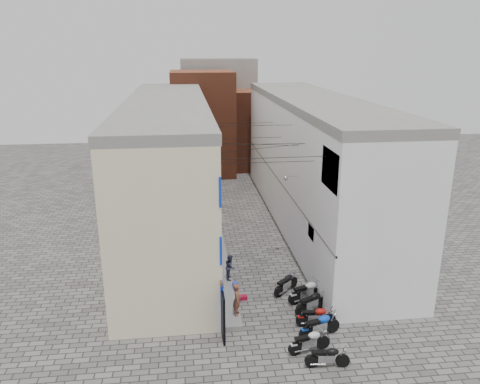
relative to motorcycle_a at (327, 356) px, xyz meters
name	(u,v)px	position (x,y,z in m)	size (l,w,h in m)	color
ground	(278,329)	(-1.42, 2.86, -0.53)	(90.00, 90.00, 0.00)	#504D4B
plinth	(213,224)	(-3.47, 15.86, -0.40)	(0.90, 26.00, 0.25)	slate
building_left	(169,166)	(-6.40, 15.81, 3.97)	(5.10, 27.00, 9.00)	beige
building_right	(313,162)	(3.58, 15.85, 3.98)	(5.94, 26.00, 9.00)	white
building_far_brick_left	(203,123)	(-3.42, 30.86, 4.47)	(6.00, 6.00, 10.00)	brown
building_far_brick_right	(250,129)	(1.58, 32.86, 3.47)	(5.00, 6.00, 8.00)	brown
building_far_concrete	(218,110)	(-1.42, 36.86, 4.97)	(8.00, 5.00, 11.00)	slate
far_shopfront	(226,167)	(-1.42, 28.06, 0.67)	(2.00, 0.30, 2.40)	black
overhead_wires	(254,142)	(-1.42, 10.50, 6.60)	(5.80, 13.02, 1.32)	black
motorcycle_a	(327,356)	(0.00, 0.00, 0.00)	(0.57, 1.81, 1.05)	black
motorcycle_b	(309,340)	(-0.45, 1.05, 0.03)	(0.60, 1.90, 1.10)	silver
motorcycle_c	(320,324)	(0.28, 2.06, 0.07)	(0.65, 2.06, 1.19)	#0C3FBA
motorcycle_d	(316,316)	(0.35, 2.86, 0.01)	(0.59, 1.86, 1.08)	#9B0F0B
motorcycle_e	(312,301)	(0.48, 4.05, 0.05)	(0.63, 1.98, 1.15)	black
motorcycle_f	(307,290)	(0.48, 5.04, 0.08)	(0.66, 2.11, 1.22)	silver
motorcycle_g	(286,282)	(-0.35, 6.06, 0.03)	(0.60, 1.92, 1.11)	black
person_a	(237,299)	(-3.17, 3.86, 0.52)	(0.58, 0.38, 1.58)	brown
person_b	(230,267)	(-3.12, 7.42, 0.42)	(0.67, 0.53, 1.39)	#2E2F45
water_jug_near	(236,290)	(-2.97, 6.16, -0.29)	(0.30, 0.30, 0.47)	#2B81DA
water_jug_far	(235,287)	(-2.97, 6.51, -0.28)	(0.31, 0.31, 0.48)	blue
red_crate	(244,297)	(-2.64, 5.58, -0.41)	(0.35, 0.27, 0.22)	maroon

